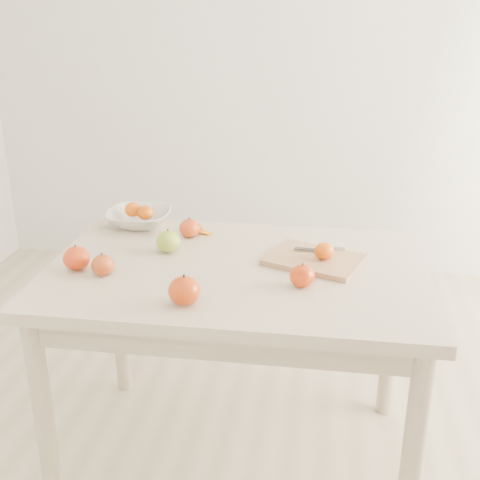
# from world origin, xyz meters

# --- Properties ---
(ground) EXTENTS (3.50, 3.50, 0.00)m
(ground) POSITION_xyz_m (0.00, 0.00, 0.00)
(ground) COLOR #C6B293
(ground) RESTS_ON ground
(table) EXTENTS (1.20, 0.80, 0.75)m
(table) POSITION_xyz_m (0.00, 0.00, 0.65)
(table) COLOR #C6B296
(table) RESTS_ON ground
(cutting_board) EXTENTS (0.34, 0.30, 0.02)m
(cutting_board) POSITION_xyz_m (0.24, 0.07, 0.76)
(cutting_board) COLOR tan
(cutting_board) RESTS_ON table
(board_tangerine) EXTENTS (0.06, 0.06, 0.05)m
(board_tangerine) POSITION_xyz_m (0.27, 0.06, 0.80)
(board_tangerine) COLOR #D04407
(board_tangerine) RESTS_ON cutting_board
(fruit_bowl) EXTENTS (0.24, 0.24, 0.06)m
(fruit_bowl) POSITION_xyz_m (-0.42, 0.32, 0.78)
(fruit_bowl) COLOR silver
(fruit_bowl) RESTS_ON table
(bowl_tangerine_near) EXTENTS (0.06, 0.06, 0.06)m
(bowl_tangerine_near) POSITION_xyz_m (-0.45, 0.33, 0.81)
(bowl_tangerine_near) COLOR #D14507
(bowl_tangerine_near) RESTS_ON fruit_bowl
(bowl_tangerine_far) EXTENTS (0.06, 0.06, 0.05)m
(bowl_tangerine_far) POSITION_xyz_m (-0.39, 0.31, 0.81)
(bowl_tangerine_far) COLOR #DB6207
(bowl_tangerine_far) RESTS_ON fruit_bowl
(orange_peel_a) EXTENTS (0.07, 0.07, 0.01)m
(orange_peel_a) POSITION_xyz_m (-0.21, 0.30, 0.75)
(orange_peel_a) COLOR #CC660E
(orange_peel_a) RESTS_ON table
(orange_peel_b) EXTENTS (0.06, 0.05, 0.01)m
(orange_peel_b) POSITION_xyz_m (-0.16, 0.27, 0.75)
(orange_peel_b) COLOR orange
(orange_peel_b) RESTS_ON table
(paring_knife) EXTENTS (0.17, 0.05, 0.01)m
(paring_knife) POSITION_xyz_m (0.29, 0.14, 0.78)
(paring_knife) COLOR silver
(paring_knife) RESTS_ON cutting_board
(apple_green) EXTENTS (0.08, 0.08, 0.07)m
(apple_green) POSITION_xyz_m (-0.25, 0.09, 0.79)
(apple_green) COLOR #609021
(apple_green) RESTS_ON table
(apple_red_c) EXTENTS (0.09, 0.09, 0.08)m
(apple_red_c) POSITION_xyz_m (-0.11, -0.28, 0.79)
(apple_red_c) COLOR #A0110A
(apple_red_c) RESTS_ON table
(apple_red_b) EXTENTS (0.08, 0.08, 0.08)m
(apple_red_b) POSITION_xyz_m (-0.49, -0.10, 0.79)
(apple_red_b) COLOR #950C07
(apple_red_b) RESTS_ON table
(apple_red_a) EXTENTS (0.07, 0.07, 0.07)m
(apple_red_a) POSITION_xyz_m (-0.21, 0.23, 0.78)
(apple_red_a) COLOR maroon
(apple_red_a) RESTS_ON table
(apple_red_e) EXTENTS (0.08, 0.08, 0.07)m
(apple_red_e) POSITION_xyz_m (0.21, -0.12, 0.78)
(apple_red_e) COLOR #971403
(apple_red_e) RESTS_ON table
(apple_red_d) EXTENTS (0.07, 0.07, 0.06)m
(apple_red_d) POSITION_xyz_m (-0.40, -0.12, 0.78)
(apple_red_d) COLOR maroon
(apple_red_d) RESTS_ON table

